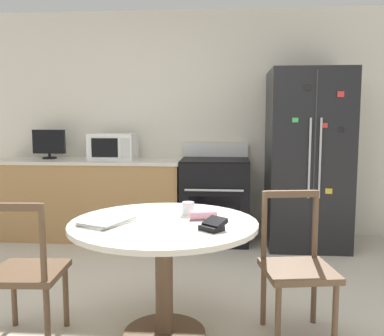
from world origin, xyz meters
TOP-DOWN VIEW (x-y plane):
  - back_wall at (0.00, 2.65)m, footprint 5.20×0.10m
  - kitchen_counter at (-1.16, 2.29)m, footprint 2.10×0.64m
  - refrigerator at (1.25, 2.19)m, footprint 0.82×0.80m
  - oven_range at (0.27, 2.26)m, footprint 0.74×0.68m
  - microwave at (-0.88, 2.31)m, footprint 0.50×0.38m
  - countertop_tv at (-1.65, 2.35)m, footprint 0.38×0.16m
  - dining_table at (0.01, 0.12)m, footprint 1.16×1.16m
  - dining_chair_left at (-0.81, -0.02)m, footprint 0.45×0.45m
  - dining_chair_right at (0.84, 0.21)m, footprint 0.48×0.48m
  - candle_glass at (0.15, 0.32)m, footprint 0.08×0.08m
  - folded_napkin at (0.25, 0.19)m, footprint 0.18×0.09m
  - wallet at (0.32, -0.05)m, footprint 0.17×0.17m
  - mail_stack at (-0.32, 0.05)m, footprint 0.35×0.37m

SIDE VIEW (x-z plane):
  - dining_chair_left at x=-0.81m, z-range -0.02..0.89m
  - dining_chair_right at x=0.84m, z-range -0.02..0.89m
  - kitchen_counter at x=-1.16m, z-range 0.00..0.90m
  - oven_range at x=0.27m, z-range -0.07..1.01m
  - dining_table at x=0.01m, z-range 0.22..0.96m
  - mail_stack at x=-0.32m, z-range 0.74..0.76m
  - folded_napkin at x=0.25m, z-range 0.74..0.79m
  - wallet at x=0.32m, z-range 0.73..0.80m
  - candle_glass at x=0.15m, z-range 0.73..0.82m
  - refrigerator at x=1.25m, z-range 0.00..1.87m
  - microwave at x=-0.88m, z-range 0.90..1.19m
  - countertop_tv at x=-1.65m, z-range 0.91..1.25m
  - back_wall at x=0.00m, z-range 0.00..2.60m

